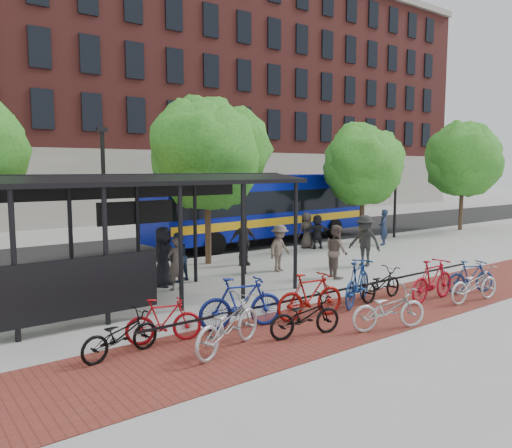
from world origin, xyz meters
TOP-DOWN VIEW (x-y plane):
  - ground at (0.00, 0.00)m, footprint 160.00×160.00m
  - asphalt_street at (0.00, 8.00)m, footprint 160.00×8.00m
  - curb at (0.00, 4.00)m, footprint 160.00×0.25m
  - brick_strip at (-2.00, -5.00)m, footprint 24.00×3.00m
  - bike_rack_rail at (-3.30, -4.10)m, footprint 12.00×0.05m
  - building_brick at (10.00, 26.00)m, footprint 55.00×14.00m
  - bus_shelter at (-8.13, -0.48)m, footprint 10.60×3.07m
  - tree_b at (-2.90, 3.35)m, footprint 5.15×4.20m
  - tree_c at (6.09, 3.35)m, footprint 4.66×3.80m
  - tree_d at (15.10, 3.35)m, footprint 5.39×4.40m
  - lamp_post_left at (-7.00, 3.60)m, footprint 0.35×0.20m
  - lamp_post_right at (9.00, 3.60)m, footprint 0.35×0.20m
  - bus at (2.06, 6.37)m, footprint 12.79×3.87m
  - bike_0 at (-9.56, -4.03)m, footprint 1.79×0.88m
  - bike_1 at (-8.50, -3.82)m, footprint 1.70×0.94m
  - bike_2 at (-7.67, -5.04)m, footprint 2.28×1.48m
  - bike_3 at (-6.62, -4.03)m, footprint 2.13×1.12m
  - bike_4 at (-5.81, -5.35)m, footprint 1.86×0.96m
  - bike_5 at (-4.79, -4.44)m, footprint 2.00×0.81m
  - bike_6 at (-3.93, -6.16)m, footprint 2.02×1.24m
  - bike_7 at (-2.88, -4.29)m, footprint 2.14×1.40m
  - bike_8 at (-1.97, -4.36)m, footprint 1.80×0.75m
  - bike_9 at (-0.91, -5.31)m, footprint 2.03×0.65m
  - bike_10 at (-0.04, -6.06)m, footprint 2.00×0.88m
  - bike_11 at (0.83, -5.46)m, footprint 1.73×1.01m
  - pedestrian_0 at (-6.14, 0.92)m, footprint 1.11×1.04m
  - pedestrian_1 at (-6.05, 0.23)m, footprint 0.65×0.47m
  - pedestrian_2 at (-5.46, 1.21)m, footprint 0.96×0.86m
  - pedestrian_3 at (-1.71, 0.46)m, footprint 1.23×0.91m
  - pedestrian_4 at (-2.08, 2.21)m, footprint 1.15×0.71m
  - pedestrian_5 at (3.01, 3.40)m, footprint 1.54×0.82m
  - pedestrian_6 at (2.71, 3.80)m, footprint 0.86×0.59m
  - pedestrian_7 at (6.32, 2.21)m, footprint 0.76×0.69m
  - pedestrian_8 at (-0.80, -1.50)m, footprint 0.98×1.08m
  - pedestrian_9 at (1.54, -0.73)m, footprint 1.05×1.42m

SIDE VIEW (x-z plane):
  - ground at x=0.00m, z-range 0.00..0.00m
  - bike_rack_rail at x=-3.30m, z-range -0.47..0.47m
  - brick_strip at x=-2.00m, z-range 0.00..0.01m
  - asphalt_street at x=0.00m, z-range 0.00..0.01m
  - curb at x=0.00m, z-range 0.00..0.12m
  - bike_0 at x=-9.56m, z-range 0.00..0.90m
  - bike_8 at x=-1.97m, z-range 0.00..0.92m
  - bike_4 at x=-5.81m, z-range 0.00..0.93m
  - bike_1 at x=-8.50m, z-range 0.00..0.98m
  - bike_6 at x=-3.93m, z-range 0.00..1.00m
  - bike_11 at x=0.83m, z-range 0.00..1.00m
  - bike_10 at x=-0.04m, z-range 0.00..1.02m
  - bike_2 at x=-7.67m, z-range 0.00..1.13m
  - bike_5 at x=-4.79m, z-range 0.00..1.17m
  - bike_9 at x=-0.91m, z-range 0.00..1.21m
  - bike_3 at x=-6.62m, z-range 0.00..1.23m
  - bike_7 at x=-2.88m, z-range 0.00..1.25m
  - pedestrian_5 at x=3.01m, z-range 0.00..1.59m
  - pedestrian_2 at x=-5.46m, z-range 0.00..1.65m
  - pedestrian_1 at x=-6.05m, z-range 0.00..1.66m
  - pedestrian_6 at x=2.71m, z-range 0.00..1.68m
  - pedestrian_3 at x=-1.71m, z-range 0.00..1.71m
  - pedestrian_7 at x=6.32m, z-range 0.00..1.75m
  - pedestrian_8 at x=-0.80m, z-range 0.00..1.82m
  - pedestrian_4 at x=-2.08m, z-range 0.00..1.83m
  - pedestrian_0 at x=-6.14m, z-range 0.00..1.91m
  - pedestrian_9 at x=1.54m, z-range 0.00..1.96m
  - bus at x=2.06m, z-range 0.25..3.65m
  - lamp_post_left at x=-7.00m, z-range 0.18..5.31m
  - lamp_post_right at x=9.00m, z-range 0.18..5.31m
  - bus_shelter at x=-8.13m, z-range 1.20..4.80m
  - tree_c at x=6.09m, z-range 1.09..7.02m
  - tree_b at x=-2.90m, z-range 1.22..7.69m
  - tree_d at x=15.10m, z-range 1.19..7.74m
  - building_brick at x=10.00m, z-range 0.00..20.00m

